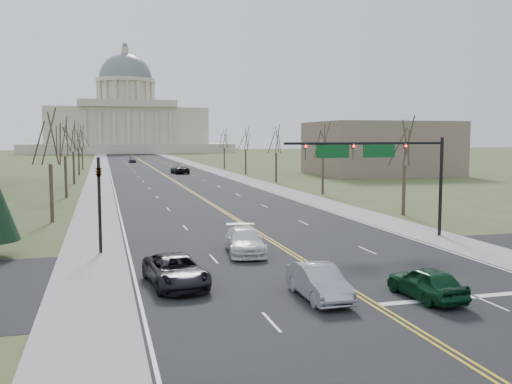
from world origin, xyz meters
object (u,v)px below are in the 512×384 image
signal_mast (378,158)px  car_far_sb (132,160)px  car_sb_inner_lead (319,282)px  car_sb_inner_second (245,241)px  signal_left (99,194)px  car_nb_inner_lead (426,283)px  car_far_nb (180,169)px  car_sb_outer_lead (176,271)px

signal_mast → car_far_sb: 125.79m
signal_mast → car_far_sb: (-10.69, 125.24, -4.94)m
car_sb_inner_lead → car_far_sb: size_ratio=0.97×
signal_mast → car_sb_inner_second: size_ratio=2.23×
signal_left → car_sb_inner_lead: 16.32m
signal_left → car_nb_inner_lead: (14.15, -14.21, -2.97)m
car_sb_inner_second → car_far_sb: 127.70m
car_far_nb → car_far_sb: size_ratio=1.22×
car_nb_inner_lead → car_sb_outer_lead: size_ratio=0.80×
car_far_sb → car_sb_outer_lead: bearing=-91.2°
car_sb_inner_second → car_nb_inner_lead: bearing=-58.1°
signal_left → car_nb_inner_lead: 20.27m
signal_mast → car_far_nb: bearing=93.2°
car_far_nb → signal_mast: bearing=85.9°
signal_left → car_far_sb: 125.54m
car_nb_inner_lead → car_far_sb: 139.57m
car_nb_inner_lead → car_sb_inner_lead: car_sb_inner_lead is taller
car_sb_inner_lead → car_nb_inner_lead: bearing=-15.5°
signal_mast → car_nb_inner_lead: size_ratio=2.81×
car_sb_inner_lead → car_sb_inner_second: bearing=94.0°
car_nb_inner_lead → signal_mast: bearing=-113.6°
car_sb_outer_lead → car_far_sb: size_ratio=1.13×
car_sb_outer_lead → car_far_nb: size_ratio=0.93×
car_sb_inner_lead → car_far_sb: car_far_sb is taller
signal_left → car_far_sb: size_ratio=1.26×
car_far_sb → car_sb_inner_second: bearing=-89.0°
car_sb_inner_second → car_far_nb: car_far_nb is taller
car_sb_inner_lead → signal_left: bearing=125.8°
signal_left → car_sb_inner_second: bearing=-15.9°
car_sb_inner_second → car_far_sb: bearing=97.1°
car_far_nb → car_far_sb: 50.69m
signal_left → car_sb_outer_lead: bearing=-68.6°
signal_mast → car_sb_inner_lead: signal_mast is taller
signal_mast → car_sb_outer_lead: (-15.39, -9.08, -5.00)m
signal_mast → car_far_nb: 75.24m
car_nb_inner_lead → car_far_sb: car_far_sb is taller
car_nb_inner_lead → car_far_sb: (-5.89, 139.44, 0.08)m
car_sb_inner_lead → car_sb_outer_lead: bearing=146.5°
car_sb_inner_second → signal_left: bearing=171.1°
signal_mast → car_sb_inner_lead: size_ratio=2.62×
car_sb_outer_lead → car_sb_inner_lead: bearing=-39.3°
car_far_nb → car_nb_inner_lead: bearing=82.3°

